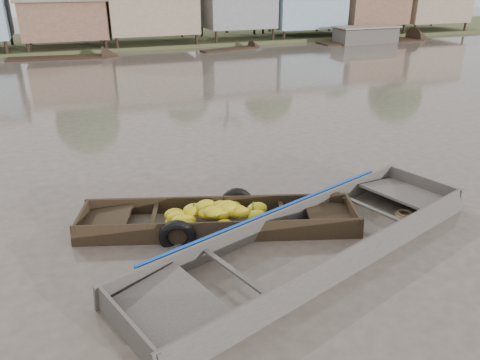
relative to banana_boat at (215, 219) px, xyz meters
name	(u,v)px	position (x,y,z in m)	size (l,w,h in m)	color
ground	(280,227)	(1.39, -0.51, -0.19)	(120.00, 120.00, 0.00)	#4E443B
riverbank	(151,2)	(4.42, 31.35, 2.88)	(120.00, 12.47, 10.22)	#384723
banana_boat	(215,219)	(0.00, 0.00, 0.00)	(6.39, 3.24, 0.87)	black
viewer_boat	(311,247)	(1.57, -1.63, -0.11)	(8.70, 4.86, 0.68)	#3C3733
distant_boats	(313,44)	(15.24, 23.74, 0.03)	(46.68, 15.42, 1.38)	black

